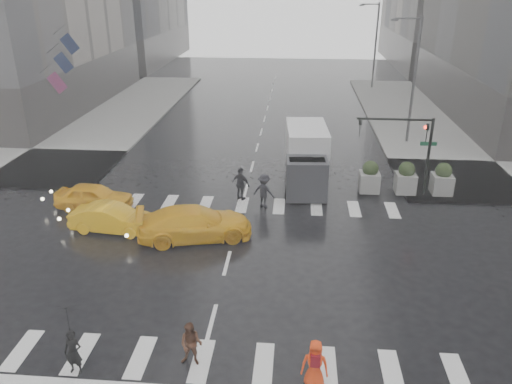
# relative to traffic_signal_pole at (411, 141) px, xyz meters

# --- Properties ---
(ground) EXTENTS (120.00, 120.00, 0.00)m
(ground) POSITION_rel_traffic_signal_pole_xyz_m (-9.01, -8.01, -3.22)
(ground) COLOR black
(ground) RESTS_ON ground
(sidewalk_nw) EXTENTS (35.00, 35.00, 0.15)m
(sidewalk_nw) POSITION_rel_traffic_signal_pole_xyz_m (-28.51, 9.49, -3.14)
(sidewalk_nw) COLOR gray
(sidewalk_nw) RESTS_ON ground
(road_markings) EXTENTS (18.00, 48.00, 0.01)m
(road_markings) POSITION_rel_traffic_signal_pole_xyz_m (-9.01, -8.01, -3.21)
(road_markings) COLOR silver
(road_markings) RESTS_ON ground
(traffic_signal_pole) EXTENTS (4.45, 0.42, 4.50)m
(traffic_signal_pole) POSITION_rel_traffic_signal_pole_xyz_m (0.00, 0.00, 0.00)
(traffic_signal_pole) COLOR black
(traffic_signal_pole) RESTS_ON ground
(street_lamp_near) EXTENTS (2.15, 0.22, 9.00)m
(street_lamp_near) POSITION_rel_traffic_signal_pole_xyz_m (1.86, 9.99, 1.73)
(street_lamp_near) COLOR #59595B
(street_lamp_near) RESTS_ON ground
(street_lamp_far) EXTENTS (2.15, 0.22, 9.00)m
(street_lamp_far) POSITION_rel_traffic_signal_pole_xyz_m (1.86, 29.99, 1.73)
(street_lamp_far) COLOR #59595B
(street_lamp_far) RESTS_ON ground
(planter_west) EXTENTS (1.10, 1.10, 1.80)m
(planter_west) POSITION_rel_traffic_signal_pole_xyz_m (-2.01, 0.19, -2.23)
(planter_west) COLOR gray
(planter_west) RESTS_ON ground
(planter_mid) EXTENTS (1.10, 1.10, 1.80)m
(planter_mid) POSITION_rel_traffic_signal_pole_xyz_m (-0.01, 0.19, -2.23)
(planter_mid) COLOR gray
(planter_mid) RESTS_ON ground
(planter_east) EXTENTS (1.10, 1.10, 1.80)m
(planter_east) POSITION_rel_traffic_signal_pole_xyz_m (1.99, 0.19, -2.23)
(planter_east) COLOR gray
(planter_east) RESTS_ON ground
(flag_cluster) EXTENTS (2.87, 3.06, 4.69)m
(flag_cluster) POSITION_rel_traffic_signal_pole_xyz_m (-24.09, 10.49, 2.42)
(flag_cluster) COLOR #59595B
(flag_cluster) RESTS_ON ground
(pedestrian_black) EXTENTS (1.00, 1.02, 2.43)m
(pedestrian_black) POSITION_rel_traffic_signal_pole_xyz_m (-12.80, -14.81, -1.56)
(pedestrian_black) COLOR black
(pedestrian_black) RESTS_ON ground
(pedestrian_brown) EXTENTS (0.78, 0.63, 1.51)m
(pedestrian_brown) POSITION_rel_traffic_signal_pole_xyz_m (-9.28, -14.13, -2.46)
(pedestrian_brown) COLOR #49291A
(pedestrian_brown) RESTS_ON ground
(pedestrian_orange) EXTENTS (0.84, 0.58, 1.66)m
(pedestrian_orange) POSITION_rel_traffic_signal_pole_xyz_m (-5.45, -14.81, -2.38)
(pedestrian_orange) COLOR #EF3C10
(pedestrian_orange) RESTS_ON ground
(pedestrian_far_a) EXTENTS (1.28, 1.11, 1.87)m
(pedestrian_far_a) POSITION_rel_traffic_signal_pole_xyz_m (-9.14, -1.29, -2.28)
(pedestrian_far_a) COLOR black
(pedestrian_far_a) RESTS_ON ground
(pedestrian_far_b) EXTENTS (1.37, 1.09, 1.86)m
(pedestrian_far_b) POSITION_rel_traffic_signal_pole_xyz_m (-7.81, -2.16, -2.28)
(pedestrian_far_b) COLOR black
(pedestrian_far_b) RESTS_ON ground
(taxi_front) EXTENTS (4.07, 1.74, 1.37)m
(taxi_front) POSITION_rel_traffic_signal_pole_xyz_m (-16.74, -3.11, -2.53)
(taxi_front) COLOR #FCB20D
(taxi_front) RESTS_ON ground
(taxi_mid) EXTENTS (4.14, 1.80, 1.33)m
(taxi_mid) POSITION_rel_traffic_signal_pole_xyz_m (-14.91, -5.49, -2.55)
(taxi_mid) COLOR #FCB20D
(taxi_mid) RESTS_ON ground
(taxi_rear) EXTENTS (5.09, 3.27, 1.54)m
(taxi_rear) POSITION_rel_traffic_signal_pole_xyz_m (-10.80, -5.88, -2.45)
(taxi_rear) COLOR #FCB20D
(taxi_rear) RESTS_ON ground
(box_truck) EXTENTS (2.31, 6.16, 3.27)m
(box_truck) POSITION_rel_traffic_signal_pole_xyz_m (-5.57, 1.36, -1.47)
(box_truck) COLOR silver
(box_truck) RESTS_ON ground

